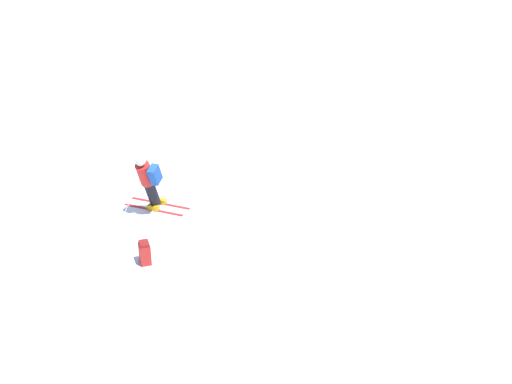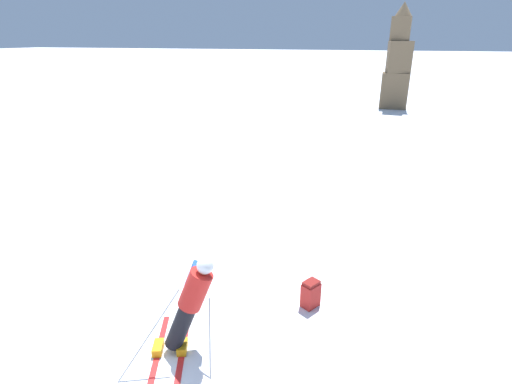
{
  "view_description": "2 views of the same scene",
  "coord_description": "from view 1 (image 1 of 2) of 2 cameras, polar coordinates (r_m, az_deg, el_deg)",
  "views": [
    {
      "loc": [
        10.02,
        11.9,
        8.13
      ],
      "look_at": [
        0.34,
        3.19,
        1.48
      ],
      "focal_mm": 50.0,
      "sensor_mm": 36.0,
      "label": 1
    },
    {
      "loc": [
        3.02,
        -4.11,
        4.4
      ],
      "look_at": [
        0.75,
        3.04,
        1.49
      ],
      "focal_mm": 28.0,
      "sensor_mm": 36.0,
      "label": 2
    }
  ],
  "objects": [
    {
      "name": "ground_plane",
      "position": [
        17.56,
        -7.01,
        -0.76
      ],
      "size": [
        300.0,
        300.0,
        0.0
      ],
      "primitive_type": "plane",
      "color": "white"
    },
    {
      "name": "skier",
      "position": [
        16.67,
        -8.59,
        0.94
      ],
      "size": [
        1.28,
        1.63,
        1.63
      ],
      "rotation": [
        0.0,
        0.0,
        0.36
      ],
      "color": "red",
      "rests_on": "ground"
    },
    {
      "name": "spare_backpack",
      "position": [
        15.09,
        -8.89,
        -4.82
      ],
      "size": [
        0.34,
        0.37,
        0.5
      ],
      "rotation": [
        0.0,
        0.0,
        4.19
      ],
      "color": "#AD231E",
      "rests_on": "ground"
    }
  ]
}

